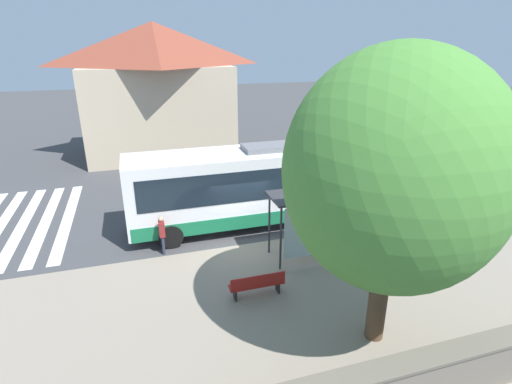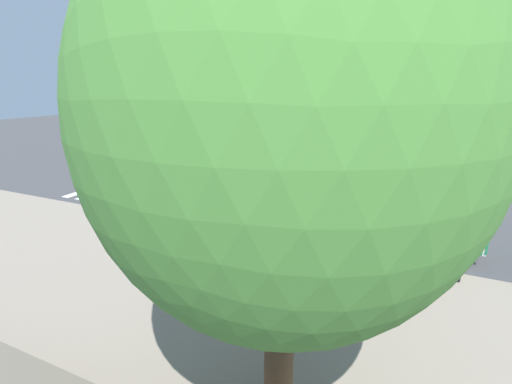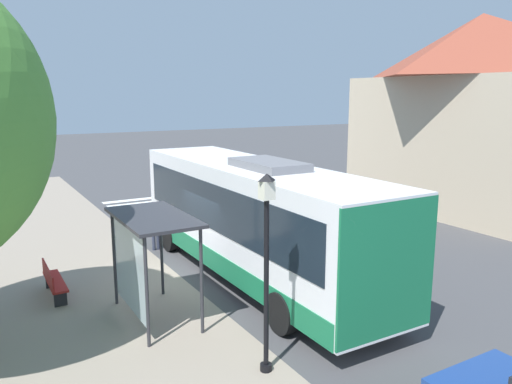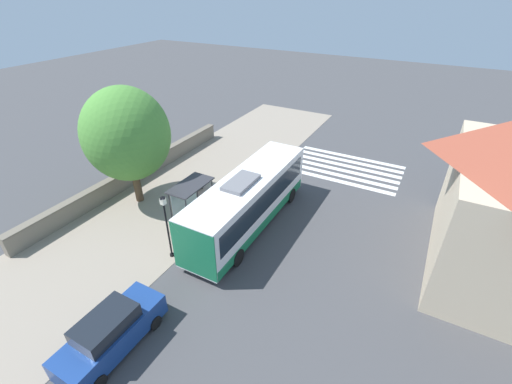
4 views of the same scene
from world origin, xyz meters
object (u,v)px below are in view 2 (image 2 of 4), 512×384
Objects in this scene: bus at (323,182)px; pedestrian at (210,204)px; bus_shelter at (335,210)px; shade_tree at (284,125)px; street_lamp_near at (470,204)px; bench at (223,273)px.

bus is 6.84× the size of pedestrian.
bus_shelter is 5.41m from shade_tree.
pedestrian is at bearing 38.91° from shade_tree.
bus_shelter is at bearing -162.43° from bus.
bus is at bearing 17.57° from bus_shelter.
street_lamp_near is at bearing -70.47° from bus_shelter.
bus reaches higher than bus_shelter.
shade_tree is at bearing -141.09° from pedestrian.
pedestrian is at bearing 85.01° from street_lamp_near.
bus_shelter reaches higher than bench.
street_lamp_near is at bearing -30.53° from shade_tree.
bus is 3.71× the size of bus_shelter.
bus_shelter is at bearing -110.43° from pedestrian.
shade_tree reaches higher than bench.
bus_shelter is at bearing 109.53° from street_lamp_near.
street_lamp_near is (3.06, -6.07, 1.90)m from bench.
pedestrian is (1.99, 5.33, -1.20)m from bus_shelter.
street_lamp_near is 7.25m from shade_tree.
shade_tree is (-5.84, 3.44, 2.57)m from street_lamp_near.
street_lamp_near is (-0.77, -8.77, 1.46)m from pedestrian.
pedestrian is at bearing 110.97° from bus.
bus_shelter reaches higher than pedestrian.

